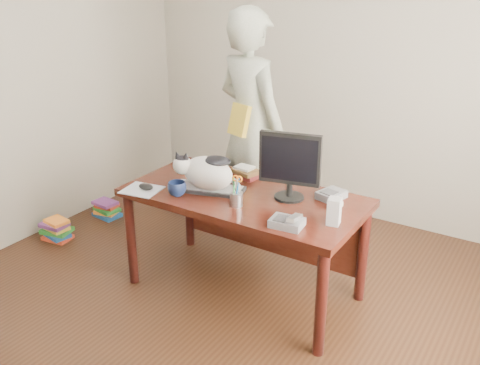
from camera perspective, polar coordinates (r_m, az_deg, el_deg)
The scene contains 18 objects.
room at distance 2.90m, azimuth -5.85°, elevation 5.71°, with size 4.50×4.50×4.50m.
desk at distance 3.69m, azimuth 1.07°, elevation -2.93°, with size 1.60×0.80×0.75m.
keyboard at distance 3.63m, azimuth -3.39°, elevation -0.65°, with size 0.52×0.31×0.03m.
cat at distance 3.58m, azimuth -3.68°, elevation 1.19°, with size 0.47×0.33×0.27m.
monitor at distance 3.41m, azimuth 5.34°, elevation 2.12°, with size 0.40×0.23×0.45m.
pen_cup at distance 3.38m, azimuth -0.39°, elevation -1.59°, with size 0.09×0.09×0.21m.
mousepad at distance 3.69m, azimuth -10.42°, elevation -0.78°, with size 0.28×0.26×0.01m.
mouse at distance 3.68m, azimuth -10.01°, elevation -0.42°, with size 0.12×0.09×0.04m.
coffee_mug at distance 3.55m, azimuth -6.73°, elevation -0.66°, with size 0.12×0.12×0.10m, color #0C1633.
phone at distance 3.13m, azimuth 5.10°, elevation -4.22°, with size 0.20×0.18×0.09m.
speaker at distance 3.18m, azimuth 10.01°, elevation -3.05°, with size 0.09×0.09×0.16m.
baseball at distance 3.39m, azimuth 10.28°, elevation -2.21°, with size 0.08×0.08×0.08m.
book_stack at distance 3.85m, azimuth 0.58°, elevation 1.07°, with size 0.23×0.18×0.08m.
calculator at distance 3.54m, azimuth 9.72°, elevation -1.30°, with size 0.18×0.21×0.05m.
person at distance 4.36m, azimuth 1.14°, elevation 5.91°, with size 0.69×0.45×1.90m, color beige.
held_book at distance 4.19m, azimuth -0.07°, elevation 6.69°, with size 0.20×0.16×0.25m.
book_pile_a at distance 4.81m, azimuth -18.97°, elevation -4.79°, with size 0.27×0.22×0.18m.
book_pile_b at distance 5.11m, azimuth -14.03°, elevation -2.78°, with size 0.26×0.20×0.15m.
Camera 1 is at (1.73, -2.18, 2.16)m, focal length 40.00 mm.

